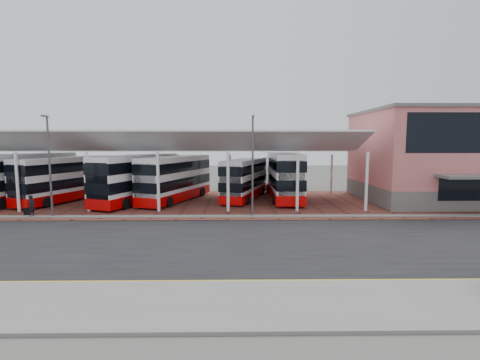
{
  "coord_description": "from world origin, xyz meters",
  "views": [
    {
      "loc": [
        0.63,
        -21.19,
        5.97
      ],
      "look_at": [
        1.01,
        7.06,
        2.93
      ],
      "focal_mm": 26.0,
      "sensor_mm": 36.0,
      "label": 1
    }
  ],
  "objects_px": {
    "terminal": "(455,156)",
    "bus_1": "(65,179)",
    "bus_2": "(138,179)",
    "bus_0": "(24,178)",
    "bus_5": "(283,176)",
    "bus_3": "(176,179)",
    "pedestrian": "(32,206)",
    "bus_4": "(245,179)"
  },
  "relations": [
    {
      "from": "terminal",
      "to": "bus_1",
      "type": "bearing_deg",
      "value": 179.97
    },
    {
      "from": "bus_2",
      "to": "bus_0",
      "type": "bearing_deg",
      "value": -160.93
    },
    {
      "from": "terminal",
      "to": "bus_2",
      "type": "distance_m",
      "value": 32.19
    },
    {
      "from": "bus_2",
      "to": "bus_5",
      "type": "height_order",
      "value": "bus_5"
    },
    {
      "from": "terminal",
      "to": "bus_3",
      "type": "relative_size",
      "value": 1.64
    },
    {
      "from": "bus_2",
      "to": "pedestrian",
      "type": "xyz_separation_m",
      "value": [
        -6.44,
        -7.06,
        -1.45
      ]
    },
    {
      "from": "bus_0",
      "to": "bus_2",
      "type": "xyz_separation_m",
      "value": [
        11.32,
        -0.21,
        -0.06
      ]
    },
    {
      "from": "bus_2",
      "to": "bus_3",
      "type": "distance_m",
      "value": 3.77
    },
    {
      "from": "bus_1",
      "to": "bus_4",
      "type": "distance_m",
      "value": 18.32
    },
    {
      "from": "bus_5",
      "to": "bus_0",
      "type": "bearing_deg",
      "value": -175.5
    },
    {
      "from": "bus_4",
      "to": "bus_5",
      "type": "height_order",
      "value": "bus_5"
    },
    {
      "from": "bus_1",
      "to": "bus_5",
      "type": "relative_size",
      "value": 0.94
    },
    {
      "from": "bus_3",
      "to": "bus_4",
      "type": "height_order",
      "value": "bus_3"
    },
    {
      "from": "terminal",
      "to": "bus_5",
      "type": "bearing_deg",
      "value": 175.79
    },
    {
      "from": "bus_2",
      "to": "pedestrian",
      "type": "distance_m",
      "value": 9.66
    },
    {
      "from": "bus_1",
      "to": "bus_2",
      "type": "xyz_separation_m",
      "value": [
        7.53,
        -0.7,
        0.12
      ]
    },
    {
      "from": "bus_4",
      "to": "bus_3",
      "type": "bearing_deg",
      "value": -153.95
    },
    {
      "from": "bus_2",
      "to": "bus_3",
      "type": "xyz_separation_m",
      "value": [
        3.67,
        0.84,
        -0.08
      ]
    },
    {
      "from": "terminal",
      "to": "pedestrian",
      "type": "relative_size",
      "value": 10.35
    },
    {
      "from": "terminal",
      "to": "bus_3",
      "type": "bearing_deg",
      "value": 179.67
    },
    {
      "from": "bus_4",
      "to": "bus_5",
      "type": "xyz_separation_m",
      "value": [
        4.06,
        0.03,
        0.32
      ]
    },
    {
      "from": "bus_2",
      "to": "bus_4",
      "type": "xyz_separation_m",
      "value": [
        10.75,
        1.91,
        -0.26
      ]
    },
    {
      "from": "terminal",
      "to": "pedestrian",
      "type": "distance_m",
      "value": 39.48
    },
    {
      "from": "terminal",
      "to": "bus_0",
      "type": "xyz_separation_m",
      "value": [
        -43.42,
        -0.47,
        -2.2
      ]
    },
    {
      "from": "bus_1",
      "to": "bus_5",
      "type": "height_order",
      "value": "bus_5"
    },
    {
      "from": "terminal",
      "to": "bus_2",
      "type": "height_order",
      "value": "terminal"
    },
    {
      "from": "terminal",
      "to": "bus_5",
      "type": "height_order",
      "value": "terminal"
    },
    {
      "from": "bus_3",
      "to": "bus_5",
      "type": "bearing_deg",
      "value": 25.65
    },
    {
      "from": "bus_2",
      "to": "bus_5",
      "type": "bearing_deg",
      "value": 27.6
    },
    {
      "from": "bus_3",
      "to": "pedestrian",
      "type": "distance_m",
      "value": 12.9
    },
    {
      "from": "bus_4",
      "to": "bus_5",
      "type": "relative_size",
      "value": 0.89
    },
    {
      "from": "bus_2",
      "to": "terminal",
      "type": "bearing_deg",
      "value": 21.32
    },
    {
      "from": "bus_0",
      "to": "bus_4",
      "type": "relative_size",
      "value": 1.15
    },
    {
      "from": "bus_1",
      "to": "bus_3",
      "type": "xyz_separation_m",
      "value": [
        11.2,
        0.14,
        0.04
      ]
    },
    {
      "from": "terminal",
      "to": "bus_2",
      "type": "relative_size",
      "value": 1.58
    },
    {
      "from": "bus_2",
      "to": "bus_4",
      "type": "height_order",
      "value": "bus_2"
    },
    {
      "from": "bus_5",
      "to": "pedestrian",
      "type": "relative_size",
      "value": 6.61
    },
    {
      "from": "bus_1",
      "to": "bus_4",
      "type": "height_order",
      "value": "bus_1"
    },
    {
      "from": "bus_1",
      "to": "bus_3",
      "type": "relative_size",
      "value": 0.98
    },
    {
      "from": "terminal",
      "to": "bus_3",
      "type": "height_order",
      "value": "terminal"
    },
    {
      "from": "bus_3",
      "to": "bus_4",
      "type": "xyz_separation_m",
      "value": [
        7.08,
        1.08,
        -0.17
      ]
    },
    {
      "from": "bus_0",
      "to": "terminal",
      "type": "bearing_deg",
      "value": 16.4
    }
  ]
}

